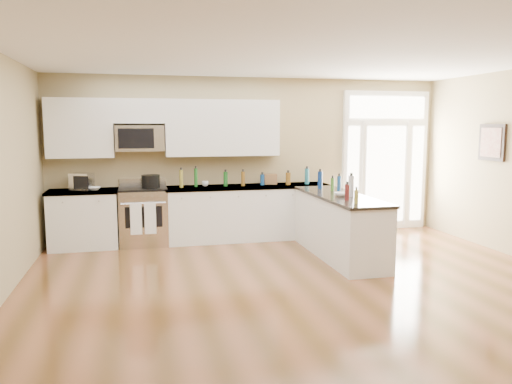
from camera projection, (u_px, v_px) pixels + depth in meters
ground at (339, 316)px, 5.19m from camera, size 8.00×8.00×0.00m
room_shell at (343, 151)px, 4.96m from camera, size 8.00×8.00×8.00m
back_cabinet_left at (84, 221)px, 8.04m from camera, size 1.10×0.66×0.94m
back_cabinet_right at (248, 214)px, 8.66m from camera, size 2.85×0.66×0.94m
peninsula_cabinet at (339, 228)px, 7.50m from camera, size 0.69×2.32×0.94m
upper_cabinet_left at (80, 128)px, 7.98m from camera, size 1.04×0.33×0.95m
upper_cabinet_right at (222, 128)px, 8.51m from camera, size 1.94×0.33×0.95m
upper_cabinet_short at (139, 111)px, 8.15m from camera, size 0.82×0.33×0.40m
microwave at (140, 138)px, 8.18m from camera, size 0.78×0.41×0.42m
entry_door at (385, 161)px, 9.41m from camera, size 1.70×0.10×2.60m
wall_art_near at (492, 142)px, 7.88m from camera, size 0.05×0.58×0.58m
kitchen_range at (144, 216)px, 8.25m from camera, size 0.78×0.69×1.08m
stockpot at (151, 181)px, 8.16m from camera, size 0.38×0.38×0.23m
toaster_oven at (82, 182)px, 7.97m from camera, size 0.39×0.36×0.27m
cardboard_box at (270, 179)px, 8.78m from camera, size 0.24×0.18×0.18m
bowl_left at (94, 189)px, 7.97m from camera, size 0.22×0.22×0.05m
bowl_peninsula at (341, 194)px, 7.26m from camera, size 0.24×0.24×0.06m
cup_counter at (205, 184)px, 8.48m from camera, size 0.12×0.12×0.09m
counter_bottles at (288, 181)px, 8.07m from camera, size 2.39×2.38×0.31m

